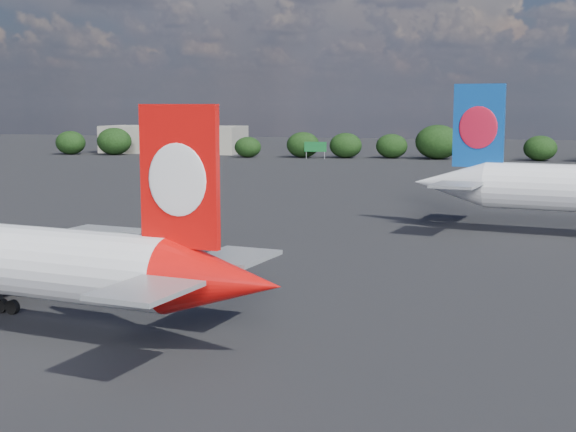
# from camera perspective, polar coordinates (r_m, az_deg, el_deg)

# --- Properties ---
(ground) EXTENTS (500.00, 500.00, 0.00)m
(ground) POSITION_cam_1_polar(r_m,az_deg,el_deg) (98.38, -2.17, -0.53)
(ground) COLOR black
(ground) RESTS_ON ground
(terminal_building) EXTENTS (42.00, 16.00, 8.00)m
(terminal_building) POSITION_cam_1_polar(r_m,az_deg,el_deg) (243.80, -8.13, 5.42)
(terminal_building) COLOR gray
(terminal_building) RESTS_ON ground
(highway_sign) EXTENTS (6.00, 0.30, 4.50)m
(highway_sign) POSITION_cam_1_polar(r_m,az_deg,el_deg) (214.52, 1.96, 4.92)
(highway_sign) COLOR #125D27
(highway_sign) RESTS_ON ground
(billboard_yellow) EXTENTS (5.00, 0.30, 5.50)m
(billboard_yellow) POSITION_cam_1_polar(r_m,az_deg,el_deg) (216.15, 10.13, 5.03)
(billboard_yellow) COLOR orange
(billboard_yellow) RESTS_ON ground
(horizon_treeline) EXTENTS (202.78, 14.35, 9.10)m
(horizon_treeline) POSITION_cam_1_polar(r_m,az_deg,el_deg) (215.41, 7.20, 5.02)
(horizon_treeline) COLOR black
(horizon_treeline) RESTS_ON ground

